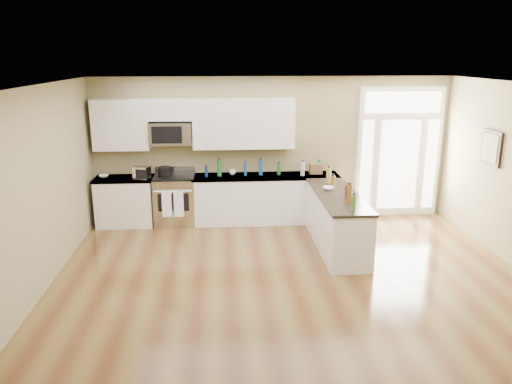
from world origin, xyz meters
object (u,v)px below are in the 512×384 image
kitchen_range (175,200)px  toaster_oven (142,173)px  stockpot (165,171)px  peninsula_cabinet (337,223)px

kitchen_range → toaster_oven: toaster_oven is taller
toaster_oven → stockpot: bearing=38.2°
kitchen_range → stockpot: bearing=177.0°
kitchen_range → toaster_oven: size_ratio=3.88×
peninsula_cabinet → toaster_oven: size_ratio=8.33×
stockpot → kitchen_range: bearing=-3.0°
peninsula_cabinet → stockpot: bearing=154.2°
stockpot → toaster_oven: size_ratio=0.93×
toaster_oven → peninsula_cabinet: bearing=-2.6°
peninsula_cabinet → stockpot: (-3.02, 1.46, 0.61)m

